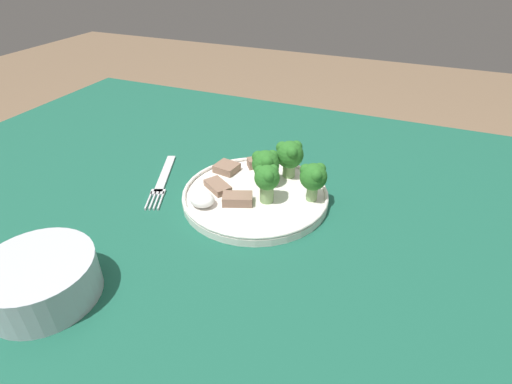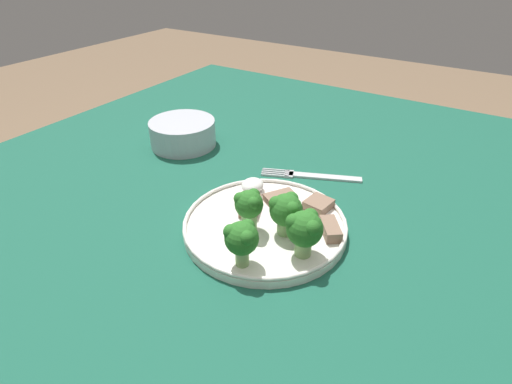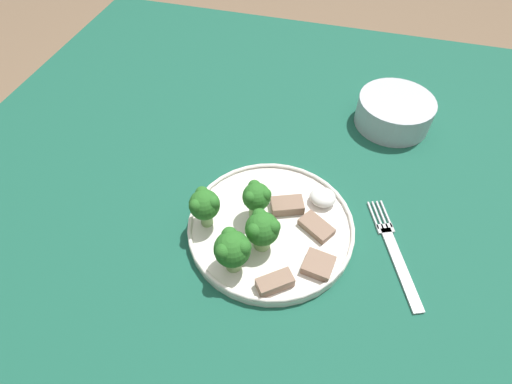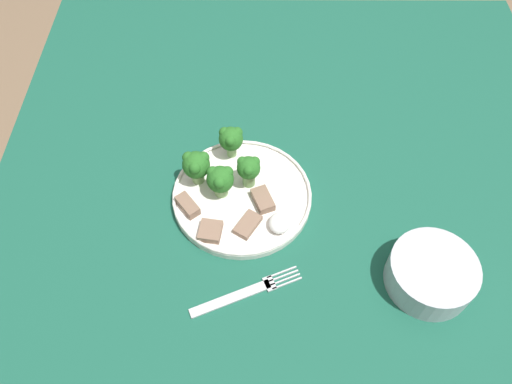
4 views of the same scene
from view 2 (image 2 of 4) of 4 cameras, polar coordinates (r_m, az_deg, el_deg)
table at (r=0.72m, az=-2.82°, el=-6.64°), size 1.25×1.06×0.74m
dinner_plate at (r=0.58m, az=1.28°, el=-4.68°), size 0.24×0.24×0.02m
fork at (r=0.72m, az=7.96°, el=2.29°), size 0.09×0.17×0.00m
cream_bowl at (r=0.83m, az=-10.40°, el=8.20°), size 0.13×0.13×0.05m
broccoli_floret_near_rim_left at (r=0.51m, az=6.96°, el=-5.27°), size 0.05×0.05×0.07m
broccoli_floret_center_left at (r=0.49m, az=-2.06°, el=-6.63°), size 0.04×0.04×0.06m
broccoli_floret_back_left at (r=0.55m, az=-1.02°, el=-1.98°), size 0.04×0.04×0.06m
broccoli_floret_front_left at (r=0.54m, az=4.31°, el=-2.62°), size 0.05×0.05×0.06m
meat_slice_front_slice at (r=0.62m, az=8.91°, el=-1.75°), size 0.04×0.04×0.01m
meat_slice_middle_slice at (r=0.63m, az=3.44°, el=-0.77°), size 0.06×0.05×0.01m
meat_slice_rear_slice at (r=0.60m, az=-0.82°, el=-2.03°), size 0.05×0.04×0.02m
meat_slice_edge_slice at (r=0.57m, az=10.58°, el=-5.21°), size 0.05×0.05×0.02m
sauce_dollop at (r=0.65m, az=-0.50°, el=0.94°), size 0.04×0.04×0.02m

